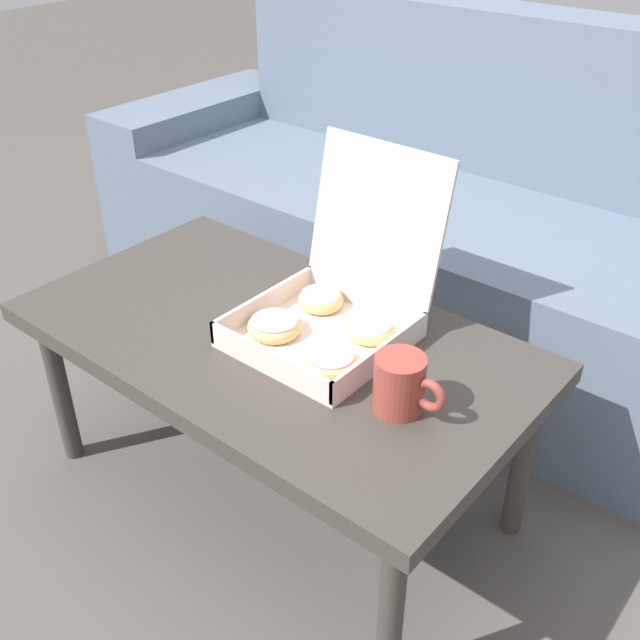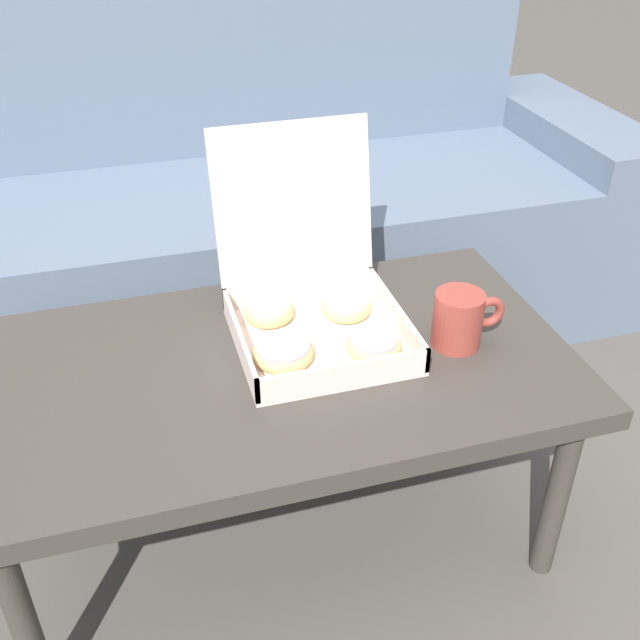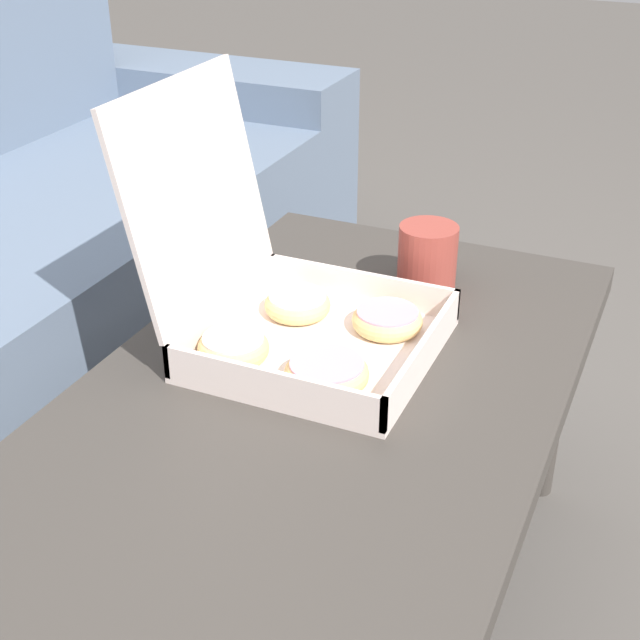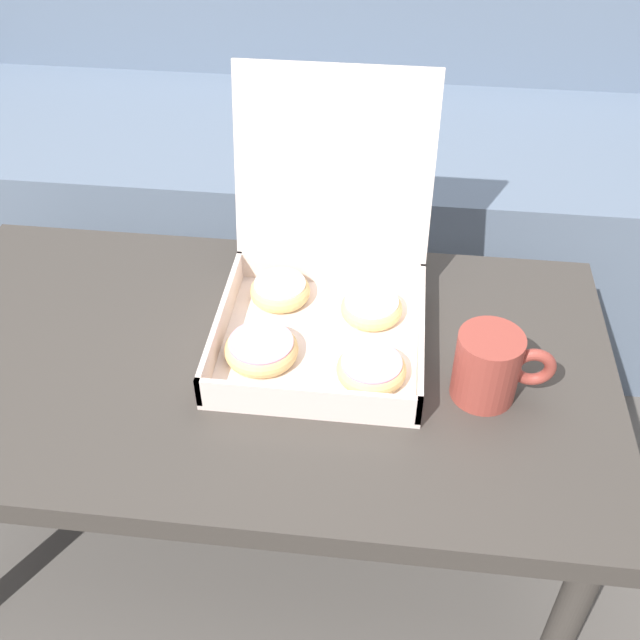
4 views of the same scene
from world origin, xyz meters
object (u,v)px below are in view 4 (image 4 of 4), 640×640
at_px(coffee_table, 258,377).
at_px(coffee_mug, 490,366).
at_px(pastry_box, 321,298).
at_px(couch, 320,158).

xyz_separation_m(coffee_table, coffee_mug, (0.34, -0.04, 0.10)).
xyz_separation_m(pastry_box, coffee_mug, (0.25, -0.12, -0.01)).
xyz_separation_m(coffee_table, pastry_box, (0.09, 0.08, 0.10)).
relative_size(coffee_table, coffee_mug, 7.71).
bearing_deg(coffee_mug, pastry_box, 154.97).
height_order(coffee_table, pastry_box, pastry_box).
distance_m(coffee_table, coffee_mug, 0.35).
bearing_deg(couch, coffee_table, -90.00).
bearing_deg(coffee_mug, couch, 110.85).
bearing_deg(coffee_mug, coffee_table, 173.66).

